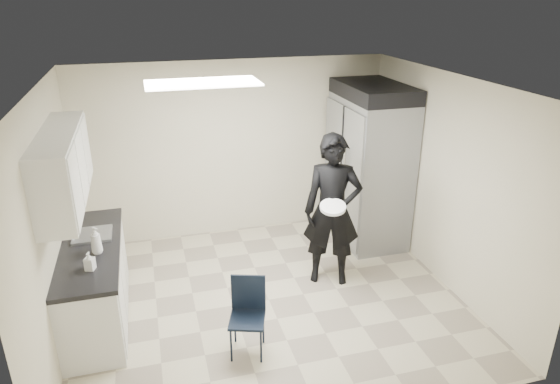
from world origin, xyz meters
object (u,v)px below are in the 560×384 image
object	(u,v)px
lower_counter	(95,284)
folding_chair	(247,320)
commercial_fridge	(368,170)
man_tuxedo	(332,211)

from	to	relation	value
lower_counter	folding_chair	distance (m)	1.84
commercial_fridge	man_tuxedo	bearing A→B (deg)	-132.93
man_tuxedo	folding_chair	bearing A→B (deg)	-119.08
folding_chair	man_tuxedo	bearing A→B (deg)	57.97
lower_counter	commercial_fridge	bearing A→B (deg)	15.88
folding_chair	man_tuxedo	size ratio (longest dim) A/B	0.41
commercial_fridge	man_tuxedo	distance (m)	1.40
folding_chair	commercial_fridge	bearing A→B (deg)	61.23
lower_counter	folding_chair	world-z (taller)	lower_counter
commercial_fridge	man_tuxedo	world-z (taller)	commercial_fridge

